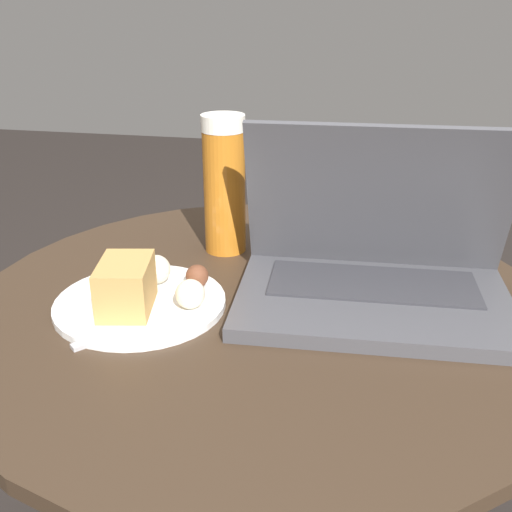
# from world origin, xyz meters

# --- Properties ---
(table) EXTENTS (0.75, 0.75, 0.49)m
(table) POSITION_xyz_m (0.00, 0.00, 0.39)
(table) COLOR #9E9EA3
(table) RESTS_ON ground_plane
(laptop) EXTENTS (0.35, 0.23, 0.22)m
(laptop) POSITION_xyz_m (0.14, 0.03, 0.54)
(laptop) COLOR #47474C
(laptop) RESTS_ON table
(beer_glass) EXTENTS (0.06, 0.06, 0.20)m
(beer_glass) POSITION_xyz_m (-0.08, 0.15, 0.60)
(beer_glass) COLOR #C6701E
(beer_glass) RESTS_ON table
(snack_plate) EXTENTS (0.21, 0.21, 0.07)m
(snack_plate) POSITION_xyz_m (-0.14, -0.05, 0.51)
(snack_plate) COLOR white
(snack_plate) RESTS_ON table
(fork) EXTENTS (0.14, 0.15, 0.01)m
(fork) POSITION_xyz_m (-0.11, -0.08, 0.50)
(fork) COLOR #B2B2B7
(fork) RESTS_ON table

